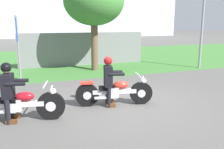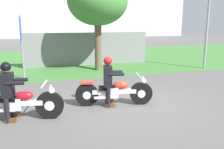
{
  "view_description": "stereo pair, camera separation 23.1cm",
  "coord_description": "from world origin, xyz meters",
  "px_view_note": "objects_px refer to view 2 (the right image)",
  "views": [
    {
      "loc": [
        -2.62,
        -6.17,
        2.28
      ],
      "look_at": [
        -0.31,
        0.07,
        0.85
      ],
      "focal_mm": 38.05,
      "sensor_mm": 36.0,
      "label": 1
    },
    {
      "loc": [
        -2.4,
        -6.24,
        2.28
      ],
      "look_at": [
        -0.31,
        0.07,
        0.85
      ],
      "focal_mm": 38.05,
      "sensor_mm": 36.0,
      "label": 2
    }
  ],
  "objects_px": {
    "motorcycle_lead": "(114,92)",
    "sign_banner": "(21,38)",
    "motorcycle_follow": "(17,103)",
    "tree_roadside": "(98,2)",
    "rider_follow": "(8,86)",
    "rider_lead": "(108,77)"
  },
  "relations": [
    {
      "from": "motorcycle_follow",
      "to": "tree_roadside",
      "type": "xyz_separation_m",
      "value": [
        3.5,
        5.49,
        2.89
      ]
    },
    {
      "from": "motorcycle_follow",
      "to": "rider_follow",
      "type": "distance_m",
      "value": 0.46
    },
    {
      "from": "rider_lead",
      "to": "tree_roadside",
      "type": "distance_m",
      "value": 5.86
    },
    {
      "from": "motorcycle_lead",
      "to": "motorcycle_follow",
      "type": "bearing_deg",
      "value": -161.21
    },
    {
      "from": "tree_roadside",
      "to": "sign_banner",
      "type": "relative_size",
      "value": 1.72
    },
    {
      "from": "rider_follow",
      "to": "tree_roadside",
      "type": "bearing_deg",
      "value": 69.19
    },
    {
      "from": "motorcycle_follow",
      "to": "motorcycle_lead",
      "type": "bearing_deg",
      "value": 18.79
    },
    {
      "from": "tree_roadside",
      "to": "motorcycle_lead",
      "type": "bearing_deg",
      "value": -100.22
    },
    {
      "from": "motorcycle_follow",
      "to": "tree_roadside",
      "type": "relative_size",
      "value": 0.49
    },
    {
      "from": "motorcycle_follow",
      "to": "rider_follow",
      "type": "height_order",
      "value": "rider_follow"
    },
    {
      "from": "motorcycle_lead",
      "to": "rider_follow",
      "type": "distance_m",
      "value": 2.76
    },
    {
      "from": "rider_lead",
      "to": "tree_roadside",
      "type": "height_order",
      "value": "tree_roadside"
    },
    {
      "from": "rider_follow",
      "to": "tree_roadside",
      "type": "relative_size",
      "value": 0.32
    },
    {
      "from": "motorcycle_lead",
      "to": "sign_banner",
      "type": "bearing_deg",
      "value": 133.84
    },
    {
      "from": "motorcycle_lead",
      "to": "rider_follow",
      "type": "relative_size",
      "value": 1.52
    },
    {
      "from": "rider_lead",
      "to": "rider_follow",
      "type": "height_order",
      "value": "rider_follow"
    },
    {
      "from": "motorcycle_lead",
      "to": "sign_banner",
      "type": "xyz_separation_m",
      "value": [
        -2.54,
        4.28,
        1.33
      ]
    },
    {
      "from": "sign_banner",
      "to": "motorcycle_lead",
      "type": "bearing_deg",
      "value": -59.3
    },
    {
      "from": "rider_lead",
      "to": "motorcycle_lead",
      "type": "bearing_deg",
      "value": -0.82
    },
    {
      "from": "motorcycle_follow",
      "to": "sign_banner",
      "type": "distance_m",
      "value": 4.72
    },
    {
      "from": "motorcycle_lead",
      "to": "rider_follow",
      "type": "bearing_deg",
      "value": -162.39
    },
    {
      "from": "motorcycle_lead",
      "to": "sign_banner",
      "type": "distance_m",
      "value": 5.15
    }
  ]
}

